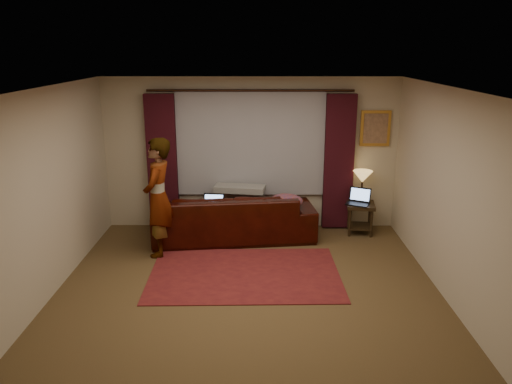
% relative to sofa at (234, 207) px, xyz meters
% --- Properties ---
extents(floor, '(5.00, 5.00, 0.01)m').
position_rel_sofa_xyz_m(floor, '(0.27, -1.90, -0.54)').
color(floor, brown).
rests_on(floor, ground).
extents(ceiling, '(5.00, 5.00, 0.02)m').
position_rel_sofa_xyz_m(ceiling, '(0.27, -1.90, 2.07)').
color(ceiling, silver).
rests_on(ceiling, ground).
extents(wall_back, '(5.00, 0.02, 2.60)m').
position_rel_sofa_xyz_m(wall_back, '(0.27, 0.60, 0.77)').
color(wall_back, '#C2B599').
rests_on(wall_back, ground).
extents(wall_front, '(5.00, 0.02, 2.60)m').
position_rel_sofa_xyz_m(wall_front, '(0.27, -4.40, 0.77)').
color(wall_front, '#C2B599').
rests_on(wall_front, ground).
extents(wall_left, '(0.02, 5.00, 2.60)m').
position_rel_sofa_xyz_m(wall_left, '(-2.23, -1.90, 0.77)').
color(wall_left, '#C2B599').
rests_on(wall_left, ground).
extents(wall_right, '(0.02, 5.00, 2.60)m').
position_rel_sofa_xyz_m(wall_right, '(2.77, -1.90, 0.77)').
color(wall_right, '#C2B599').
rests_on(wall_right, ground).
extents(sheer_curtain, '(2.50, 0.05, 1.80)m').
position_rel_sofa_xyz_m(sheer_curtain, '(0.27, 0.54, 0.97)').
color(sheer_curtain, '#95959B').
rests_on(sheer_curtain, wall_back).
extents(drape_left, '(0.50, 0.14, 2.30)m').
position_rel_sofa_xyz_m(drape_left, '(-1.23, 0.49, 0.65)').
color(drape_left, black).
rests_on(drape_left, floor).
extents(drape_right, '(0.50, 0.14, 2.30)m').
position_rel_sofa_xyz_m(drape_right, '(1.77, 0.49, 0.65)').
color(drape_right, black).
rests_on(drape_right, floor).
extents(curtain_rod, '(0.04, 0.04, 3.40)m').
position_rel_sofa_xyz_m(curtain_rod, '(0.27, 0.49, 1.85)').
color(curtain_rod, black).
rests_on(curtain_rod, wall_back).
extents(picture_frame, '(0.50, 0.04, 0.60)m').
position_rel_sofa_xyz_m(picture_frame, '(2.37, 0.57, 1.22)').
color(picture_frame, gold).
rests_on(picture_frame, wall_back).
extents(sofa, '(2.75, 1.45, 1.06)m').
position_rel_sofa_xyz_m(sofa, '(0.00, 0.00, 0.00)').
color(sofa, black).
rests_on(sofa, floor).
extents(throw_blanket, '(0.88, 0.47, 0.10)m').
position_rel_sofa_xyz_m(throw_blanket, '(0.10, 0.26, 0.53)').
color(throw_blanket, gray).
rests_on(throw_blanket, sofa).
extents(clothing_pile, '(0.67, 0.61, 0.23)m').
position_rel_sofa_xyz_m(clothing_pile, '(0.86, -0.06, 0.12)').
color(clothing_pile, brown).
rests_on(clothing_pile, sofa).
extents(laptop_sofa, '(0.38, 0.40, 0.25)m').
position_rel_sofa_xyz_m(laptop_sofa, '(-0.33, -0.18, 0.12)').
color(laptop_sofa, black).
rests_on(laptop_sofa, sofa).
extents(area_rug, '(2.68, 1.82, 0.01)m').
position_rel_sofa_xyz_m(area_rug, '(0.22, -1.40, -0.52)').
color(area_rug, maroon).
rests_on(area_rug, floor).
extents(end_table, '(0.51, 0.51, 0.53)m').
position_rel_sofa_xyz_m(end_table, '(2.14, 0.23, -0.27)').
color(end_table, black).
rests_on(end_table, floor).
extents(tiffany_lamp, '(0.39, 0.39, 0.53)m').
position_rel_sofa_xyz_m(tiffany_lamp, '(2.17, 0.37, 0.26)').
color(tiffany_lamp, olive).
rests_on(tiffany_lamp, end_table).
extents(laptop_table, '(0.50, 0.51, 0.26)m').
position_rel_sofa_xyz_m(laptop_table, '(2.07, 0.17, 0.13)').
color(laptop_table, black).
rests_on(laptop_table, end_table).
extents(person, '(0.58, 0.58, 1.81)m').
position_rel_sofa_xyz_m(person, '(-1.09, -0.68, 0.37)').
color(person, gray).
rests_on(person, floor).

